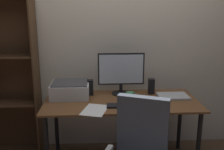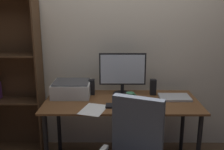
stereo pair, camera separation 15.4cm
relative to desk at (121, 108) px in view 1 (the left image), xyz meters
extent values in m
cube|color=beige|center=(0.00, 0.52, 0.64)|extent=(6.40, 0.10, 2.60)
cube|color=brown|center=(0.00, 0.00, 0.07)|extent=(1.58, 0.70, 0.02)
cylinder|color=black|center=(0.73, -0.29, -0.30)|extent=(0.04, 0.04, 0.72)
cylinder|color=black|center=(-0.73, 0.29, -0.30)|extent=(0.04, 0.04, 0.72)
cylinder|color=black|center=(0.73, 0.29, -0.30)|extent=(0.04, 0.04, 0.72)
cylinder|color=black|center=(0.01, 0.21, 0.09)|extent=(0.20, 0.20, 0.01)
cylinder|color=black|center=(0.01, 0.21, 0.15)|extent=(0.04, 0.04, 0.10)
cube|color=black|center=(0.01, 0.21, 0.37)|extent=(0.50, 0.03, 0.35)
cube|color=silver|center=(0.01, 0.20, 0.37)|extent=(0.47, 0.01, 0.32)
cube|color=black|center=(-0.01, -0.17, 0.09)|extent=(0.30, 0.12, 0.02)
cube|color=black|center=(0.18, -0.18, 0.10)|extent=(0.06, 0.10, 0.03)
cylinder|color=#387F51|center=(0.09, -0.02, 0.13)|extent=(0.09, 0.09, 0.09)
cube|color=#387F51|center=(0.14, -0.02, 0.14)|extent=(0.02, 0.01, 0.05)
cube|color=#B7BABC|center=(0.56, 0.07, 0.10)|extent=(0.32, 0.23, 0.02)
cube|color=black|center=(-0.32, 0.20, 0.17)|extent=(0.06, 0.07, 0.17)
cube|color=black|center=(0.35, 0.20, 0.17)|extent=(0.06, 0.07, 0.17)
cube|color=silver|center=(-0.54, 0.15, 0.16)|extent=(0.40, 0.34, 0.15)
cube|color=#424244|center=(-0.54, 0.15, 0.24)|extent=(0.37, 0.31, 0.01)
cube|color=white|center=(-0.27, -0.24, 0.09)|extent=(0.29, 0.34, 0.00)
cube|color=#474C56|center=(0.10, -0.66, 0.09)|extent=(0.40, 0.21, 0.52)
cube|color=#4C331E|center=(-0.92, 0.31, 0.24)|extent=(0.02, 0.28, 1.78)
cube|color=#4C331E|center=(-1.26, 0.44, 0.24)|extent=(0.71, 0.01, 1.78)
cube|color=#4C331E|center=(-1.26, 0.31, -0.03)|extent=(0.67, 0.26, 0.02)
cube|color=#4C331E|center=(-1.26, 0.31, 0.50)|extent=(0.67, 0.26, 0.02)
camera|label=1|loc=(-0.24, -2.49, 1.00)|focal=41.20mm
camera|label=2|loc=(-0.08, -2.49, 1.00)|focal=41.20mm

